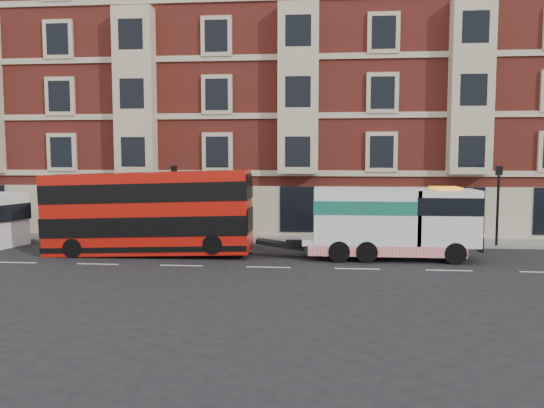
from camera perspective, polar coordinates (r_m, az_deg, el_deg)
The scene contains 8 objects.
ground at distance 24.16m, azimuth -0.42°, elevation -6.82°, with size 120.00×120.00×0.00m, color black.
sidewalk at distance 31.50m, azimuth 0.89°, elevation -3.90°, with size 90.00×3.00×0.15m, color slate.
victorian_terrace at distance 38.91m, azimuth 2.48°, elevation 12.55°, with size 45.00×12.00×20.40m.
lamp_post_west at distance 30.94m, azimuth -10.44°, elevation 0.71°, with size 0.35×0.15×4.35m.
lamp_post_east at distance 31.37m, azimuth 23.13°, elevation 0.45°, with size 0.35×0.15×4.35m.
double_decker_bus at distance 27.57m, azimuth -13.17°, elevation -0.79°, with size 10.40×2.39×4.21m.
tow_truck at distance 26.46m, azimuth 12.51°, elevation -1.86°, with size 8.33×2.46×3.47m.
pedestrian at distance 35.34m, azimuth -20.94°, elevation -1.86°, with size 0.57×0.37×1.56m, color #192232.
Camera 1 is at (2.26, -23.54, 4.95)m, focal length 35.00 mm.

